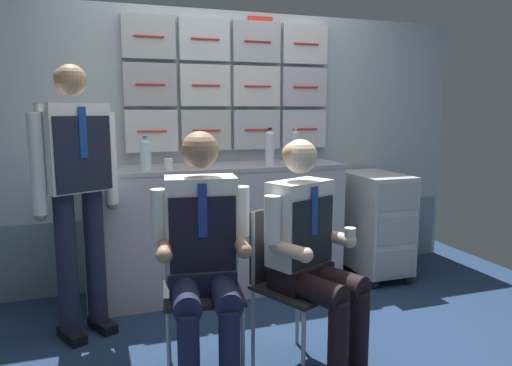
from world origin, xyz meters
TOP-DOWN VIEW (x-y plane):
  - ground at (0.00, 0.00)m, footprint 4.80×4.80m
  - galley_bulkhead at (0.01, 1.37)m, footprint 4.20×0.14m
  - galley_counter at (-0.15, 1.09)m, footprint 1.95×0.53m
  - service_trolley at (1.18, 0.99)m, footprint 0.40×0.65m
  - folding_chair_left at (-0.49, 0.05)m, footprint 0.45×0.45m
  - crew_member_left at (-0.51, -0.11)m, footprint 0.50×0.64m
  - folding_chair_center at (-0.03, -0.06)m, footprint 0.53×0.53m
  - crew_member_center at (0.03, -0.20)m, footprint 0.54×0.65m
  - crew_member_standing at (-1.11, 0.65)m, footprint 0.48×0.38m
  - water_bottle_blue_cap at (0.24, 0.97)m, footprint 0.07×0.07m
  - sparkling_bottle_green at (-0.94, 1.07)m, footprint 0.07×0.07m
  - water_bottle_clear at (-0.67, 0.95)m, footprint 0.07×0.07m
  - water_bottle_short at (0.51, 1.13)m, footprint 0.06×0.06m
  - paper_cup_blue at (-0.52, 0.93)m, footprint 0.06×0.06m
  - paper_cup_tan at (-0.94, 1.16)m, footprint 0.07×0.07m

SIDE VIEW (x-z plane):
  - ground at x=0.00m, z-range -0.04..0.00m
  - service_trolley at x=1.18m, z-range 0.03..0.90m
  - galley_counter at x=-0.15m, z-range 0.00..0.98m
  - folding_chair_left at x=-0.49m, z-range 0.10..0.97m
  - folding_chair_center at x=-0.03m, z-range 0.10..0.97m
  - crew_member_center at x=0.03m, z-range 0.06..1.30m
  - crew_member_left at x=-0.51m, z-range 0.07..1.35m
  - crew_member_standing at x=-1.11m, z-range 0.15..1.80m
  - paper_cup_blue at x=-0.52m, z-range 0.98..1.06m
  - paper_cup_tan at x=-0.94m, z-range 0.98..1.06m
  - water_bottle_clear at x=-0.67m, z-range 0.97..1.21m
  - sparkling_bottle_green at x=-0.94m, z-range 0.97..1.23m
  - water_bottle_short at x=0.51m, z-range 0.97..1.24m
  - galley_bulkhead at x=0.01m, z-range 0.03..2.18m
  - water_bottle_blue_cap at x=0.24m, z-range 0.97..1.25m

